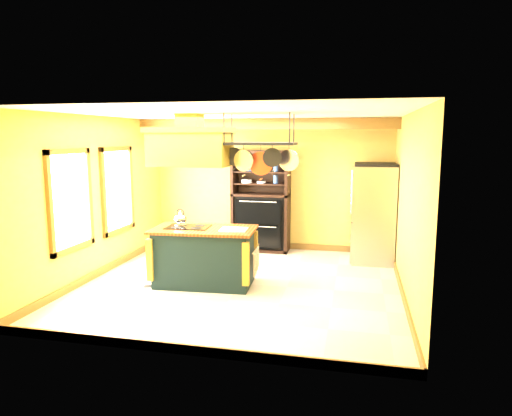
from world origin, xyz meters
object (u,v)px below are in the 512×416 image
at_px(range_hood, 190,145).
at_px(refrigerator, 373,215).
at_px(pot_rack, 260,151).
at_px(hutch, 261,211).
at_px(kitchen_island, 204,256).

xyz_separation_m(range_hood, refrigerator, (2.86, 2.04, -1.34)).
height_order(range_hood, pot_rack, same).
bearing_deg(range_hood, hutch, 75.61).
xyz_separation_m(kitchen_island, range_hood, (-0.20, -0.00, 1.76)).
bearing_deg(hutch, refrigerator, -9.47).
height_order(pot_rack, hutch, pot_rack).
xyz_separation_m(refrigerator, hutch, (-2.24, 0.37, -0.07)).
height_order(kitchen_island, hutch, hutch).
xyz_separation_m(pot_rack, refrigerator, (1.76, 2.03, -1.26)).
relative_size(kitchen_island, pot_rack, 1.44).
relative_size(range_hood, hutch, 0.62).
bearing_deg(kitchen_island, range_hood, 176.59).
bearing_deg(refrigerator, kitchen_island, -142.57).
xyz_separation_m(range_hood, pot_rack, (1.10, 0.01, -0.08)).
xyz_separation_m(kitchen_island, pot_rack, (0.91, 0.01, 1.68)).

